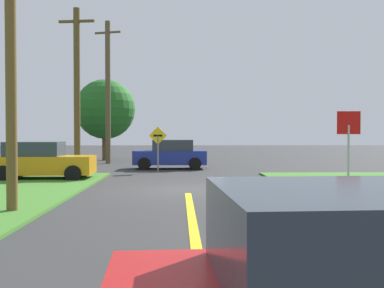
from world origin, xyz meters
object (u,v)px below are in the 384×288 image
object	(u,v)px
utility_pole_mid	(77,89)
oak_tree_left	(105,109)
car_approaching_junction	(171,154)
utility_pole_far	(108,91)
parked_car_near_building	(42,161)
utility_pole_near	(11,24)
direction_sign	(158,144)
stop_sign	(349,137)

from	to	relation	value
utility_pole_mid	oak_tree_left	bearing A→B (deg)	92.02
car_approaching_junction	utility_pole_far	bearing A→B (deg)	-46.82
car_approaching_junction	oak_tree_left	world-z (taller)	oak_tree_left
parked_car_near_building	utility_pole_near	xyz separation A→B (m)	(1.70, -8.05, 3.82)
parked_car_near_building	direction_sign	xyz separation A→B (m)	(4.73, 3.79, 0.63)
car_approaching_junction	utility_pole_far	distance (m)	7.38
car_approaching_junction	oak_tree_left	bearing A→B (deg)	-58.01
utility_pole_mid	direction_sign	bearing A→B (deg)	7.52
stop_sign	utility_pole_far	world-z (taller)	utility_pole_far
stop_sign	utility_pole_near	xyz separation A→B (m)	(-9.39, -2.77, 2.77)
parked_car_near_building	stop_sign	bearing A→B (deg)	-25.91
direction_sign	oak_tree_left	xyz separation A→B (m)	(-4.35, 10.37, 2.31)
parked_car_near_building	oak_tree_left	xyz separation A→B (m)	(0.38, 14.16, 2.94)
stop_sign	car_approaching_junction	bearing A→B (deg)	-57.69
stop_sign	car_approaching_junction	size ratio (longest dim) A/B	0.66
stop_sign	direction_sign	size ratio (longest dim) A/B	1.15
stop_sign	parked_car_near_building	size ratio (longest dim) A/B	0.65
stop_sign	parked_car_near_building	xyz separation A→B (m)	(-11.09, 5.28, -1.06)
utility_pole_mid	utility_pole_far	size ratio (longest dim) A/B	0.87
car_approaching_junction	parked_car_near_building	size ratio (longest dim) A/B	0.98
utility_pole_near	utility_pole_mid	bearing A→B (deg)	94.73
oak_tree_left	stop_sign	bearing A→B (deg)	-61.14
stop_sign	car_approaching_junction	world-z (taller)	stop_sign
utility_pole_mid	oak_tree_left	xyz separation A→B (m)	(-0.38, 10.89, -0.43)
oak_tree_left	utility_pole_mid	bearing A→B (deg)	-87.98
stop_sign	oak_tree_left	distance (m)	22.28
utility_pole_near	direction_sign	xyz separation A→B (m)	(3.02, 11.84, -3.19)
stop_sign	oak_tree_left	size ratio (longest dim) A/B	0.45
car_approaching_junction	direction_sign	world-z (taller)	direction_sign
oak_tree_left	car_approaching_junction	bearing A→B (deg)	-58.72
stop_sign	direction_sign	xyz separation A→B (m)	(-6.37, 9.07, -0.42)
parked_car_near_building	utility_pole_mid	world-z (taller)	utility_pole_mid
utility_pole_near	utility_pole_far	size ratio (longest dim) A/B	0.96
utility_pole_mid	direction_sign	size ratio (longest dim) A/B	3.51
utility_pole_near	direction_sign	distance (m)	12.63
direction_sign	oak_tree_left	bearing A→B (deg)	112.74
car_approaching_junction	utility_pole_near	world-z (taller)	utility_pole_near
stop_sign	utility_pole_near	distance (m)	10.17
stop_sign	utility_pole_mid	bearing A→B (deg)	-34.33
utility_pole_far	oak_tree_left	bearing A→B (deg)	101.99
car_approaching_junction	utility_pole_mid	xyz separation A→B (m)	(-4.58, -2.72, 3.37)
utility_pole_near	oak_tree_left	xyz separation A→B (m)	(-1.32, 22.20, -0.88)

